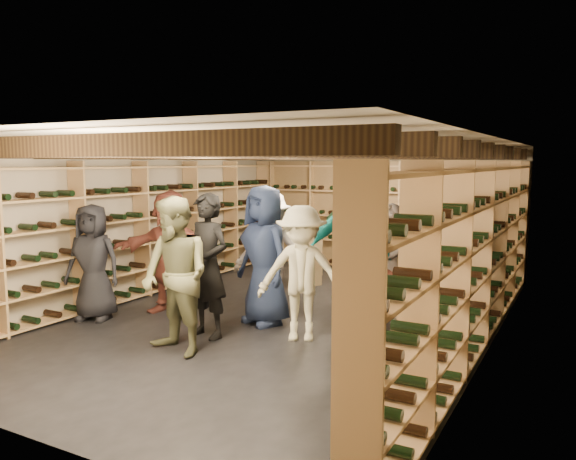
% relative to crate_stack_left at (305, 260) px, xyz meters
% --- Properties ---
extents(ground, '(8.00, 8.00, 0.00)m').
position_rel_crate_stack_left_xyz_m(ground, '(0.65, -1.96, -0.42)').
color(ground, black).
rests_on(ground, ground).
extents(walls, '(5.52, 8.02, 2.40)m').
position_rel_crate_stack_left_xyz_m(walls, '(0.65, -1.96, 0.78)').
color(walls, tan).
rests_on(walls, ground).
extents(ceiling, '(5.50, 8.00, 0.01)m').
position_rel_crate_stack_left_xyz_m(ceiling, '(0.65, -1.96, 1.98)').
color(ceiling, beige).
rests_on(ceiling, walls).
extents(ceiling_joists, '(5.40, 7.12, 0.18)m').
position_rel_crate_stack_left_xyz_m(ceiling_joists, '(0.65, -1.96, 1.84)').
color(ceiling_joists, black).
rests_on(ceiling_joists, ground).
extents(wine_rack_left, '(0.32, 7.50, 2.15)m').
position_rel_crate_stack_left_xyz_m(wine_rack_left, '(-1.92, -1.96, 0.65)').
color(wine_rack_left, tan).
rests_on(wine_rack_left, ground).
extents(wine_rack_right, '(0.32, 7.50, 2.15)m').
position_rel_crate_stack_left_xyz_m(wine_rack_right, '(3.22, -1.96, 0.65)').
color(wine_rack_right, tan).
rests_on(wine_rack_right, ground).
extents(wine_rack_back, '(4.70, 0.30, 2.15)m').
position_rel_crate_stack_left_xyz_m(wine_rack_back, '(0.65, 1.87, 0.65)').
color(wine_rack_back, tan).
rests_on(wine_rack_back, ground).
extents(crate_stack_left, '(0.58, 0.49, 0.85)m').
position_rel_crate_stack_left_xyz_m(crate_stack_left, '(0.00, 0.00, 0.00)').
color(crate_stack_left, tan).
rests_on(crate_stack_left, ground).
extents(crate_stack_right, '(0.58, 0.47, 0.68)m').
position_rel_crate_stack_left_xyz_m(crate_stack_right, '(1.43, -0.66, -0.08)').
color(crate_stack_right, tan).
rests_on(crate_stack_right, ground).
extents(crate_loose, '(0.58, 0.48, 0.17)m').
position_rel_crate_stack_left_xyz_m(crate_loose, '(1.48, -0.53, -0.34)').
color(crate_loose, tan).
rests_on(crate_loose, ground).
extents(person_0, '(0.89, 0.73, 1.58)m').
position_rel_crate_stack_left_xyz_m(person_0, '(-1.53, -3.33, 0.36)').
color(person_0, black).
rests_on(person_0, ground).
extents(person_1, '(0.70, 0.52, 1.76)m').
position_rel_crate_stack_left_xyz_m(person_1, '(0.29, -3.22, 0.46)').
color(person_1, black).
rests_on(person_1, ground).
extents(person_2, '(0.99, 0.86, 1.77)m').
position_rel_crate_stack_left_xyz_m(person_2, '(0.37, -3.90, 0.46)').
color(person_2, brown).
rests_on(person_2, ground).
extents(person_3, '(1.20, 0.97, 1.62)m').
position_rel_crate_stack_left_xyz_m(person_3, '(1.35, -2.77, 0.39)').
color(person_3, beige).
rests_on(person_3, ground).
extents(person_4, '(1.18, 0.78, 1.86)m').
position_rel_crate_stack_left_xyz_m(person_4, '(1.57, -1.82, 0.51)').
color(person_4, '#0F7473').
rests_on(person_4, ground).
extents(person_5, '(1.69, 0.86, 1.75)m').
position_rel_crate_stack_left_xyz_m(person_5, '(-0.84, -2.56, 0.45)').
color(person_5, brown).
rests_on(person_5, ground).
extents(person_6, '(1.05, 0.89, 1.83)m').
position_rel_crate_stack_left_xyz_m(person_6, '(0.61, -2.39, 0.49)').
color(person_6, '#1B2645').
rests_on(person_6, ground).
extents(person_7, '(0.66, 0.51, 1.59)m').
position_rel_crate_stack_left_xyz_m(person_7, '(2.03, -1.53, 0.37)').
color(person_7, gray).
rests_on(person_7, ground).
extents(person_8, '(0.82, 0.70, 1.48)m').
position_rel_crate_stack_left_xyz_m(person_8, '(2.12, -2.50, 0.32)').
color(person_8, '#482016').
rests_on(person_8, ground).
extents(person_9, '(1.16, 0.72, 1.72)m').
position_rel_crate_stack_left_xyz_m(person_9, '(0.38, -1.85, 0.43)').
color(person_9, beige).
rests_on(person_9, ground).
extents(person_10, '(1.16, 0.62, 1.87)m').
position_rel_crate_stack_left_xyz_m(person_10, '(1.08, -0.66, 0.51)').
color(person_10, '#284F30').
rests_on(person_10, ground).
extents(person_11, '(1.71, 0.67, 1.80)m').
position_rel_crate_stack_left_xyz_m(person_11, '(2.23, -0.94, 0.47)').
color(person_11, slate).
rests_on(person_11, ground).
extents(person_12, '(0.98, 0.72, 1.85)m').
position_rel_crate_stack_left_xyz_m(person_12, '(2.70, -1.23, 0.50)').
color(person_12, '#303135').
rests_on(person_12, ground).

